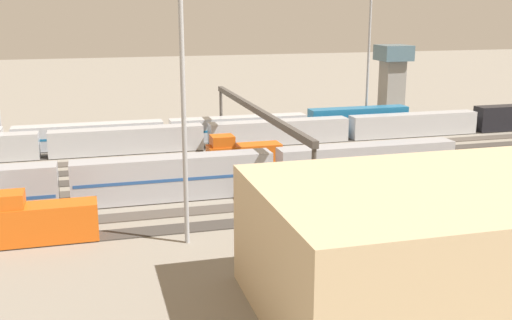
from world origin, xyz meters
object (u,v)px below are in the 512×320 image
train_on_track_8 (40,221)px  control_tower (392,76)px  light_mast_2 (370,29)px  train_on_track_4 (242,156)px  train_on_track_1 (197,136)px  light_mast_3 (183,77)px  train_on_track_0 (153,132)px  train_on_track_6 (174,178)px  signal_gantry (256,114)px

train_on_track_8 → control_tower: control_tower is taller
train_on_track_8 → light_mast_2: 69.90m
train_on_track_4 → train_on_track_1: train_on_track_4 is taller
light_mast_2 → light_mast_3: bearing=49.0°
light_mast_2 → control_tower: light_mast_2 is taller
train_on_track_8 → light_mast_3: (-13.32, 3.79, 13.55)m
train_on_track_4 → light_mast_3: light_mast_3 is taller
train_on_track_0 → control_tower: control_tower is taller
train_on_track_4 → train_on_track_0: (9.82, -20.00, -0.09)m
train_on_track_4 → light_mast_2: size_ratio=0.35×
control_tower → light_mast_2: bearing=45.1°
light_mast_3 → train_on_track_4: bearing=-115.5°
train_on_track_1 → train_on_track_8: train_on_track_8 is taller
train_on_track_6 → control_tower: (-49.67, -42.66, 5.78)m
train_on_track_0 → light_mast_2: light_mast_2 is taller
signal_gantry → control_tower: 49.46m
train_on_track_6 → train_on_track_4: bearing=-136.7°
train_on_track_0 → signal_gantry: size_ratio=2.01×
train_on_track_1 → signal_gantry: bearing=109.7°
train_on_track_4 → train_on_track_0: size_ratio=0.11×
train_on_track_6 → light_mast_2: bearing=-140.6°
train_on_track_8 → signal_gantry: bearing=-143.0°
light_mast_2 → light_mast_3: size_ratio=1.17×
train_on_track_1 → light_mast_3: size_ratio=5.73×
train_on_track_1 → light_mast_3: (7.89, 38.79, 13.65)m
train_on_track_8 → train_on_track_0: (-14.86, -40.00, -0.09)m
train_on_track_8 → light_mast_3: light_mast_3 is taller
light_mast_2 → train_on_track_1: bearing=12.8°
train_on_track_6 → light_mast_2: 53.14m
light_mast_3 → control_tower: 76.03m
light_mast_2 → control_tower: 17.48m
train_on_track_6 → train_on_track_1: (-7.15, -25.00, -0.53)m
train_on_track_0 → light_mast_3: size_ratio=3.74×
light_mast_2 → light_mast_3: (40.07, 46.08, -2.20)m
train_on_track_8 → light_mast_3: size_ratio=0.41×
light_mast_2 → train_on_track_8: bearing=38.4°
train_on_track_8 → train_on_track_1: bearing=-121.2°
train_on_track_0 → train_on_track_8: bearing=69.6°
train_on_track_1 → train_on_track_0: same height
train_on_track_6 → train_on_track_0: 30.02m
train_on_track_1 → light_mast_3: light_mast_3 is taller
train_on_track_4 → control_tower: control_tower is taller
light_mast_2 → control_tower: size_ratio=1.96×
train_on_track_4 → train_on_track_8: size_ratio=1.00×
train_on_track_6 → train_on_track_1: bearing=-106.0°
train_on_track_8 → train_on_track_0: 42.67m
train_on_track_4 → train_on_track_1: 15.40m
train_on_track_1 → control_tower: size_ratio=9.65×
train_on_track_4 → signal_gantry: bearing=180.0°
signal_gantry → control_tower: (-37.14, -32.66, 0.58)m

